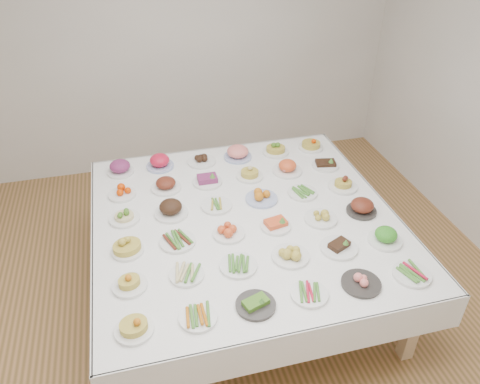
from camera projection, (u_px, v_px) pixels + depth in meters
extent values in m
plane|color=#A67245|center=(224.00, 312.00, 3.76)|extent=(5.00, 5.00, 0.00)
cube|color=silver|center=(169.00, 47.00, 4.98)|extent=(5.00, 0.02, 2.80)
cube|color=white|center=(245.00, 220.00, 3.59)|extent=(2.27, 2.27, 0.06)
cube|color=white|center=(215.00, 160.00, 4.56)|extent=(2.29, 0.02, 0.28)
cube|color=white|center=(295.00, 348.00, 2.74)|extent=(2.29, 0.01, 0.28)
cube|color=white|center=(376.00, 209.00, 3.89)|extent=(0.02, 2.29, 0.28)
cube|color=white|center=(95.00, 255.00, 3.41)|extent=(0.01, 2.29, 0.28)
cube|color=#CEB384|center=(413.00, 323.00, 3.23)|extent=(0.09, 0.09, 0.69)
cube|color=#CEB384|center=(120.00, 207.00, 4.36)|extent=(0.09, 0.09, 0.69)
cube|color=#CEB384|center=(311.00, 180.00, 4.76)|extent=(0.09, 0.09, 0.69)
cylinder|color=white|center=(134.00, 330.00, 2.67)|extent=(0.22, 0.22, 0.02)
cylinder|color=white|center=(198.00, 318.00, 2.74)|extent=(0.22, 0.22, 0.02)
cylinder|color=#2E2B29|center=(256.00, 306.00, 2.82)|extent=(0.24, 0.24, 0.02)
cylinder|color=white|center=(309.00, 295.00, 2.89)|extent=(0.23, 0.23, 0.02)
cylinder|color=#2E2B29|center=(361.00, 284.00, 2.97)|extent=(0.25, 0.25, 0.02)
cylinder|color=white|center=(412.00, 275.00, 3.04)|extent=(0.24, 0.24, 0.02)
cylinder|color=white|center=(130.00, 286.00, 2.96)|extent=(0.22, 0.22, 0.02)
cylinder|color=white|center=(187.00, 275.00, 3.03)|extent=(0.22, 0.22, 0.02)
cylinder|color=white|center=(238.00, 266.00, 3.11)|extent=(0.25, 0.25, 0.02)
cylinder|color=white|center=(290.00, 257.00, 3.18)|extent=(0.25, 0.25, 0.02)
cylinder|color=white|center=(339.00, 248.00, 3.25)|extent=(0.26, 0.26, 0.02)
cylinder|color=white|center=(385.00, 241.00, 3.32)|extent=(0.24, 0.24, 0.02)
cylinder|color=white|center=(128.00, 251.00, 3.23)|extent=(0.22, 0.22, 0.02)
cylinder|color=white|center=(178.00, 242.00, 3.31)|extent=(0.25, 0.25, 0.02)
cylinder|color=white|center=(229.00, 234.00, 3.39)|extent=(0.23, 0.23, 0.02)
cylinder|color=white|center=(276.00, 226.00, 3.46)|extent=(0.23, 0.23, 0.02)
cylinder|color=white|center=(321.00, 219.00, 3.53)|extent=(0.24, 0.24, 0.02)
cylinder|color=#2E2B29|center=(361.00, 211.00, 3.61)|extent=(0.23, 0.23, 0.02)
cylinder|color=white|center=(125.00, 219.00, 3.53)|extent=(0.23, 0.23, 0.02)
cylinder|color=white|center=(171.00, 213.00, 3.59)|extent=(0.25, 0.25, 0.02)
cylinder|color=white|center=(216.00, 206.00, 3.67)|extent=(0.24, 0.24, 0.02)
cylinder|color=#4C66B2|center=(262.00, 199.00, 3.75)|extent=(0.25, 0.25, 0.02)
cylinder|color=white|center=(302.00, 193.00, 3.82)|extent=(0.24, 0.24, 0.02)
cylinder|color=white|center=(343.00, 187.00, 3.90)|extent=(0.24, 0.24, 0.02)
cylinder|color=white|center=(122.00, 195.00, 3.80)|extent=(0.22, 0.22, 0.02)
cylinder|color=white|center=(166.00, 188.00, 3.89)|extent=(0.25, 0.25, 0.02)
cylinder|color=white|center=(207.00, 182.00, 3.96)|extent=(0.24, 0.24, 0.02)
cylinder|color=white|center=(250.00, 177.00, 4.03)|extent=(0.23, 0.23, 0.02)
cylinder|color=white|center=(287.00, 171.00, 4.11)|extent=(0.25, 0.25, 0.02)
cylinder|color=white|center=(325.00, 166.00, 4.19)|extent=(0.24, 0.24, 0.02)
cylinder|color=white|center=(121.00, 172.00, 4.10)|extent=(0.23, 0.23, 0.02)
cylinder|color=#4C66B2|center=(160.00, 167.00, 4.17)|extent=(0.24, 0.24, 0.02)
cylinder|color=white|center=(202.00, 162.00, 4.24)|extent=(0.25, 0.25, 0.02)
cylinder|color=#4C66B2|center=(238.00, 157.00, 4.31)|extent=(0.25, 0.25, 0.02)
cylinder|color=white|center=(275.00, 152.00, 4.39)|extent=(0.24, 0.24, 0.02)
cylinder|color=white|center=(311.00, 148.00, 4.46)|extent=(0.23, 0.23, 0.02)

